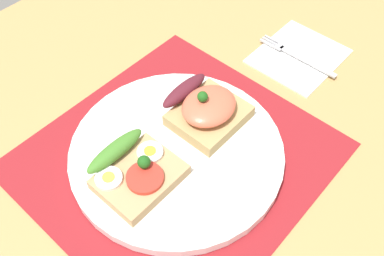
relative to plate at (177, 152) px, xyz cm
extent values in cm
cube|color=tan|center=(0.00, 0.00, -2.66)|extent=(120.00, 90.00, 3.20)
cube|color=maroon|center=(0.00, 0.00, -0.91)|extent=(36.05, 34.29, 0.30)
cylinder|color=white|center=(0.00, 0.00, 0.00)|extent=(27.74, 27.74, 1.53)
cube|color=tan|center=(-6.44, -0.18, 1.57)|extent=(9.82, 7.72, 1.62)
cylinder|color=red|center=(-6.52, -1.07, 2.68)|extent=(4.46, 4.46, 0.60)
ellipsoid|color=#44802A|center=(-6.44, 4.08, 3.28)|extent=(8.64, 2.20, 1.80)
sphere|color=#1E5919|center=(-5.48, -0.18, 3.78)|extent=(1.60, 1.60, 1.60)
cylinder|color=white|center=(-9.39, 2.04, 2.63)|extent=(3.25, 3.25, 0.50)
cylinder|color=yellow|center=(-9.39, 2.04, 2.96)|extent=(1.46, 1.46, 0.16)
cylinder|color=white|center=(-3.50, 1.10, 2.63)|extent=(3.25, 3.25, 0.50)
cylinder|color=yellow|center=(-3.50, 1.10, 2.96)|extent=(1.46, 1.46, 0.16)
cube|color=tan|center=(6.44, -0.04, 1.67)|extent=(9.49, 8.20, 1.82)
ellipsoid|color=#E16347|center=(6.30, -0.01, 3.79)|extent=(7.78, 6.56, 2.41)
ellipsoid|color=#561B26|center=(6.44, 4.46, 3.48)|extent=(8.07, 2.20, 1.80)
sphere|color=#1E5919|center=(5.64, 0.56, 5.70)|extent=(1.40, 1.40, 1.40)
cube|color=white|center=(27.27, -1.23, -0.76)|extent=(13.85, 11.86, 0.60)
cube|color=#B7B7BC|center=(26.52, -3.24, -0.30)|extent=(0.80, 10.07, 0.32)
cube|color=#B7B7BC|center=(26.52, 2.00, -0.30)|extent=(1.50, 1.20, 0.32)
cube|color=#B7B7BC|center=(25.87, 4.00, -0.30)|extent=(0.32, 2.80, 0.32)
cube|color=#B7B7BC|center=(26.52, 4.00, -0.30)|extent=(0.32, 2.80, 0.32)
cube|color=#B7B7BC|center=(27.17, 4.00, -0.30)|extent=(0.32, 2.80, 0.32)
camera|label=1|loc=(-23.14, -23.29, 45.85)|focal=40.51mm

